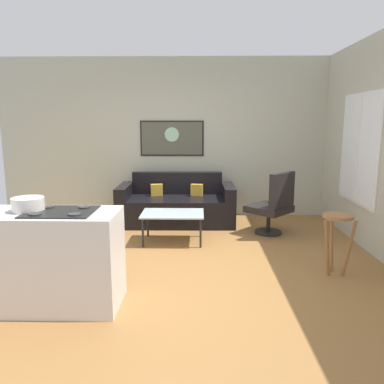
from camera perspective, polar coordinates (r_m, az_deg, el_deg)
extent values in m
cube|color=olive|center=(4.74, -3.55, -10.59)|extent=(6.40, 6.40, 0.04)
cube|color=#B1B49F|center=(6.85, -2.03, 8.12)|extent=(6.40, 0.05, 2.80)
cube|color=#B3B39D|center=(5.22, 26.81, 6.27)|extent=(0.05, 6.40, 2.80)
cube|color=black|center=(6.37, -2.36, -2.79)|extent=(1.57, 0.91, 0.44)
cube|color=black|center=(6.65, -2.24, 1.40)|extent=(1.56, 0.18, 0.38)
cube|color=black|center=(6.45, -10.11, -1.83)|extent=(0.19, 0.89, 0.65)
cube|color=black|center=(6.36, 5.48, -1.88)|extent=(0.19, 0.89, 0.65)
cube|color=gold|center=(6.48, -5.34, 0.32)|extent=(0.22, 0.14, 0.20)
cube|color=gold|center=(6.45, 0.73, 0.31)|extent=(0.21, 0.13, 0.20)
cube|color=silver|center=(5.35, -2.91, -3.25)|extent=(0.87, 0.60, 0.02)
cylinder|color=#232326|center=(5.21, -7.42, -6.13)|extent=(0.03, 0.03, 0.40)
cylinder|color=#232326|center=(5.15, 1.31, -6.23)|extent=(0.03, 0.03, 0.40)
cylinder|color=#232326|center=(5.69, -6.67, -4.68)|extent=(0.03, 0.03, 0.40)
cylinder|color=#232326|center=(5.64, 1.29, -4.75)|extent=(0.03, 0.03, 0.40)
cylinder|color=black|center=(5.96, 11.37, -5.93)|extent=(0.40, 0.40, 0.04)
cylinder|color=black|center=(5.90, 11.44, -4.08)|extent=(0.06, 0.06, 0.36)
cube|color=black|center=(5.86, 11.50, -2.49)|extent=(0.79, 0.80, 0.10)
cube|color=black|center=(5.69, 13.41, 0.24)|extent=(0.45, 0.47, 0.52)
cylinder|color=#976236|center=(4.45, 21.14, -3.43)|extent=(0.33, 0.33, 0.03)
cylinder|color=#976236|center=(4.66, 20.28, -7.12)|extent=(0.04, 0.13, 0.65)
cylinder|color=#976236|center=(4.43, 19.67, -7.97)|extent=(0.13, 0.10, 0.65)
cylinder|color=#976236|center=(4.52, 22.59, -7.84)|extent=(0.13, 0.10, 0.65)
cube|color=silver|center=(3.81, -22.80, -9.33)|extent=(1.58, 0.61, 0.89)
cube|color=black|center=(3.58, -19.15, -2.82)|extent=(0.60, 0.48, 0.01)
cylinder|color=#2D2D2D|center=(3.52, -22.55, -3.08)|extent=(0.11, 0.11, 0.01)
cylinder|color=#2D2D2D|center=(3.39, -17.28, -3.22)|extent=(0.11, 0.11, 0.01)
cylinder|color=#2D2D2D|center=(3.77, -20.86, -2.10)|extent=(0.11, 0.11, 0.01)
cylinder|color=#2D2D2D|center=(3.65, -15.91, -2.19)|extent=(0.11, 0.11, 0.01)
cylinder|color=silver|center=(3.74, -23.40, -2.54)|extent=(0.16, 0.16, 0.01)
cylinder|color=silver|center=(3.73, -23.46, -1.71)|extent=(0.29, 0.29, 0.13)
cube|color=black|center=(6.82, -3.04, 8.07)|extent=(1.13, 0.01, 0.62)
cube|color=#515343|center=(6.81, -3.04, 8.07)|extent=(1.08, 0.02, 0.57)
cylinder|color=#A0CEAD|center=(6.79, -3.06, 8.64)|extent=(0.25, 0.01, 0.25)
cube|color=silver|center=(5.76, 23.87, 5.91)|extent=(0.02, 1.23, 1.54)
cube|color=white|center=(5.76, 23.78, 5.91)|extent=(0.01, 1.15, 1.46)
cube|color=silver|center=(5.76, 23.74, 5.91)|extent=(0.01, 0.04, 1.46)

